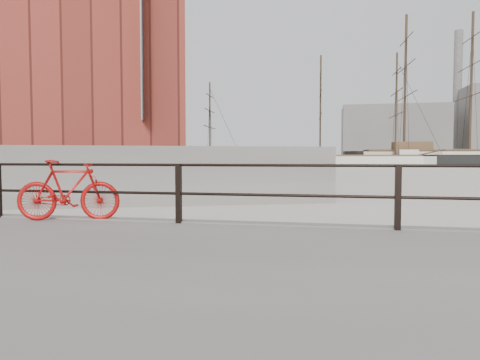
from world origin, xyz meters
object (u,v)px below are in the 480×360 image
at_px(barque_black, 469,165).
at_px(schooner_left, 185,165).
at_px(schooner_mid, 357,165).
at_px(workboat_near, 86,171).
at_px(bicycle, 68,190).
at_px(workboat_far, 112,169).

bearing_deg(barque_black, schooner_left, -176.55).
height_order(schooner_mid, workboat_near, schooner_mid).
height_order(bicycle, barque_black, barque_black).
distance_m(barque_black, workboat_far, 66.44).
distance_m(bicycle, workboat_near, 40.46).
xyz_separation_m(bicycle, workboat_far, (-23.35, 45.31, -0.88)).
relative_size(schooner_mid, workboat_near, 2.44).
xyz_separation_m(barque_black, workboat_near, (-52.19, -48.17, 0.00)).
bearing_deg(schooner_mid, workboat_near, -129.22).
distance_m(schooner_left, workboat_far, 30.91).
bearing_deg(workboat_far, schooner_left, 86.84).
relative_size(barque_black, workboat_far, 4.73).
bearing_deg(schooner_mid, schooner_left, 177.45).
distance_m(barque_black, workboat_near, 71.02).
bearing_deg(bicycle, workboat_near, 106.09).
bearing_deg(schooner_left, bicycle, -75.31).
relative_size(schooner_mid, schooner_left, 1.34).
xyz_separation_m(schooner_mid, workboat_far, (-33.42, -30.98, 0.00)).
xyz_separation_m(schooner_left, workboat_far, (0.33, -30.91, 0.00)).
bearing_deg(workboat_far, bicycle, -66.51).
xyz_separation_m(schooner_mid, workboat_near, (-30.82, -41.57, 0.00)).
xyz_separation_m(schooner_mid, schooner_left, (-33.75, -0.07, 0.00)).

